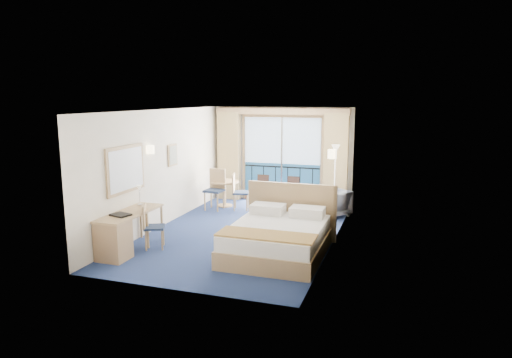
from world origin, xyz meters
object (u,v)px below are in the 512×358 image
Objects in this scene: table_chair_b at (216,187)px; nightstand at (326,224)px; bed at (278,237)px; table_chair_a at (238,190)px; armchair at (332,203)px; desk at (117,236)px; round_table at (224,187)px; desk_chair at (150,224)px; floor_lamp at (335,161)px.

nightstand is at bearing -21.60° from table_chair_b.
bed is at bearing -45.84° from table_chair_b.
table_chair_a is at bearing 12.77° from table_chair_b.
desk reaches higher than armchair.
table_chair_a is at bearing -28.71° from round_table.
table_chair_b is at bearing 155.20° from nightstand.
bed is 4.11m from round_table.
desk_chair is 0.93× the size of table_chair_a.
desk is at bearing -158.38° from bed.
bed reaches higher than table_chair_a.
bed is 3.03m from desk.
floor_lamp reaches higher than table_chair_a.
desk_chair is 3.40m from table_chair_b.
bed reaches higher than desk_chair.
bed is 4.17× the size of nightstand.
desk_chair is (0.31, 0.65, 0.08)m from desk.
table_chair_a is (0.55, 3.50, 0.04)m from desk_chair.
table_chair_b is (0.27, 4.05, 0.18)m from desk.
table_chair_a is at bearing -33.63° from desk_chair.
desk_chair is (-3.04, -3.65, 0.17)m from armchair.
round_table is at bearing 149.20° from nightstand.
table_chair_a reaches higher than round_table.
table_chair_a is (0.49, -0.27, 0.01)m from round_table.
table_chair_a reaches higher than desk_chair.
desk is 1.53× the size of table_chair_b.
bed reaches higher than round_table.
desk_chair is 3.54m from table_chair_a.
desk is 4.44m from round_table.
table_chair_b reaches higher than desk.
desk_chair is at bearing -90.89° from round_table.
floor_lamp is 3.09m from round_table.
floor_lamp reaches higher than armchair.
nightstand is at bearing -86.22° from floor_lamp.
armchair is 0.95× the size of round_table.
table_chair_b is at bearing -23.96° from desk_chair.
armchair is at bearing 80.36° from bed.
armchair is at bearing -2.17° from round_table.
armchair is 0.76× the size of table_chair_a.
desk_chair is at bearing -148.89° from nightstand.
round_table is (-2.97, -0.32, -0.81)m from floor_lamp.
floor_lamp is at bearing 81.81° from bed.
round_table is 0.39m from table_chair_b.
desk_chair is at bearing -2.83° from armchair.
table_chair_b reaches higher than desk_chair.
desk is at bearing -90.57° from table_chair_b.
floor_lamp reaches higher than table_chair_b.
nightstand is 0.33× the size of desk.
desk is (-3.48, -2.57, 0.15)m from nightstand.
nightstand is 0.51× the size of table_chair_b.
round_table is at bearing -55.18° from armchair.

